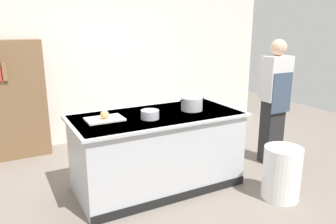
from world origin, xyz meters
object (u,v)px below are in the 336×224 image
(onion, at_px, (105,115))
(trash_bin, at_px, (282,173))
(mixing_bowl, at_px, (150,114))
(person_chef, at_px, (274,99))
(bookshelf, at_px, (5,101))
(stock_pot, at_px, (192,104))

(onion, height_order, trash_bin, onion)
(trash_bin, bearing_deg, mixing_bowl, 147.56)
(mixing_bowl, distance_m, trash_bin, 1.61)
(person_chef, height_order, bookshelf, person_chef)
(onion, xyz_separation_m, mixing_bowl, (0.46, -0.17, -0.02))
(onion, distance_m, mixing_bowl, 0.49)
(onion, bearing_deg, trash_bin, -29.29)
(onion, bearing_deg, stock_pot, -3.58)
(mixing_bowl, bearing_deg, trash_bin, -32.44)
(person_chef, bearing_deg, mixing_bowl, 99.99)
(stock_pot, bearing_deg, onion, 176.42)
(person_chef, bearing_deg, onion, 95.82)
(person_chef, xyz_separation_m, bookshelf, (-3.26, 1.90, -0.06))
(mixing_bowl, relative_size, trash_bin, 0.33)
(mixing_bowl, relative_size, bookshelf, 0.12)
(onion, distance_m, bookshelf, 1.98)
(stock_pot, distance_m, trash_bin, 1.29)
(onion, height_order, bookshelf, bookshelf)
(mixing_bowl, bearing_deg, stock_pot, 9.32)
(stock_pot, bearing_deg, trash_bin, -54.31)
(person_chef, distance_m, bookshelf, 3.77)
(bookshelf, bearing_deg, mixing_bowl, -54.56)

